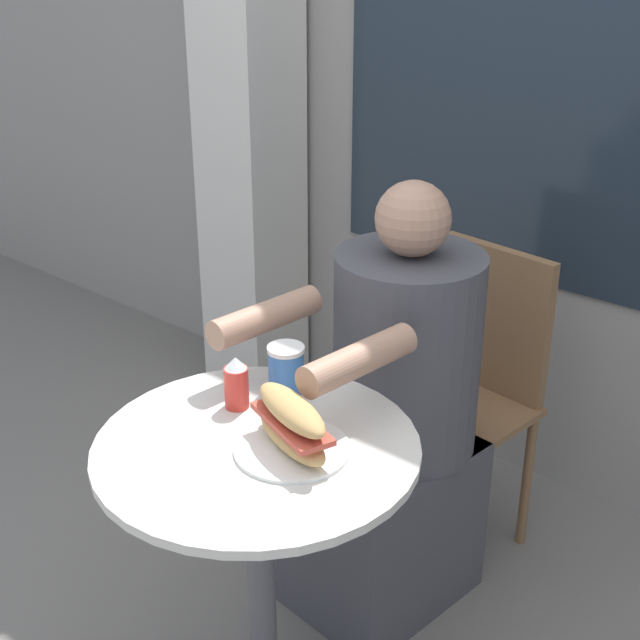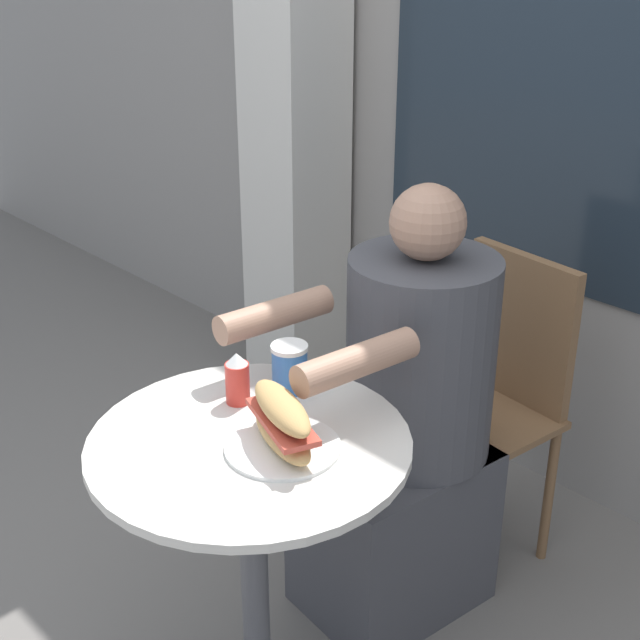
{
  "view_description": "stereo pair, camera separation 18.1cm",
  "coord_description": "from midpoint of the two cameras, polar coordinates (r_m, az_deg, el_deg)",
  "views": [
    {
      "loc": [
        1.06,
        -1.06,
        1.69
      ],
      "look_at": [
        0.0,
        0.19,
        0.93
      ],
      "focal_mm": 50.0,
      "sensor_mm": 36.0,
      "label": 1
    },
    {
      "loc": [
        1.19,
        -0.94,
        1.69
      ],
      "look_at": [
        0.0,
        0.19,
        0.93
      ],
      "focal_mm": 50.0,
      "sensor_mm": 36.0,
      "label": 2
    }
  ],
  "objects": [
    {
      "name": "seated_diner",
      "position": [
        2.25,
        7.79,
        -7.61
      ],
      "size": [
        0.41,
        0.67,
        1.13
      ],
      "rotation": [
        0.0,
        0.0,
        3.04
      ],
      "color": "#424247",
      "rests_on": "ground_plane"
    },
    {
      "name": "sandwich_on_plate",
      "position": [
        1.73,
        0.58,
        -6.9
      ],
      "size": [
        0.24,
        0.23,
        0.12
      ],
      "rotation": [
        0.0,
        0.0,
        -0.34
      ],
      "color": "white",
      "rests_on": "cafe_table"
    },
    {
      "name": "diner_chair",
      "position": [
        2.48,
        13.21,
        -3.95
      ],
      "size": [
        0.42,
        0.42,
        0.87
      ],
      "rotation": [
        0.0,
        0.0,
        3.04
      ],
      "color": "brown",
      "rests_on": "ground_plane"
    },
    {
      "name": "condiment_bottle",
      "position": [
        1.88,
        -2.59,
        -3.84
      ],
      "size": [
        0.05,
        0.05,
        0.12
      ],
      "color": "red",
      "rests_on": "cafe_table"
    },
    {
      "name": "cafe_table",
      "position": [
        1.9,
        -1.57,
        -12.83
      ],
      "size": [
        0.65,
        0.65,
        0.73
      ],
      "color": "beige",
      "rests_on": "ground_plane"
    },
    {
      "name": "drink_cup",
      "position": [
        1.93,
        0.72,
        -3.11
      ],
      "size": [
        0.08,
        0.08,
        0.11
      ],
      "color": "#336BB7",
      "rests_on": "cafe_table"
    },
    {
      "name": "lattice_pillar",
      "position": [
        3.09,
        0.07,
        15.77
      ],
      "size": [
        0.28,
        0.28,
        2.4
      ],
      "color": "beige",
      "rests_on": "ground_plane"
    },
    {
      "name": "storefront_wall",
      "position": [
        2.58,
        21.23,
        16.85
      ],
      "size": [
        8.0,
        0.09,
        2.8
      ],
      "color": "gray",
      "rests_on": "ground_plane"
    }
  ]
}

